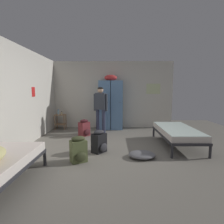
{
  "coord_description": "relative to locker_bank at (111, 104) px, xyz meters",
  "views": [
    {
      "loc": [
        0.04,
        -4.21,
        1.51
      ],
      "look_at": [
        0.0,
        0.29,
        0.95
      ],
      "focal_mm": 28.72,
      "sensor_mm": 36.0,
      "label": 1
    }
  ],
  "objects": [
    {
      "name": "person_traveler",
      "position": [
        -0.34,
        -0.67,
        -0.0
      ],
      "size": [
        0.49,
        0.29,
        1.6
      ],
      "color": "#2D334C",
      "rests_on": "ground_plane"
    },
    {
      "name": "shelf_unit",
      "position": [
        -1.93,
        -0.08,
        -0.62
      ],
      "size": [
        0.38,
        0.3,
        0.57
      ],
      "color": "#99704C",
      "rests_on": "ground_plane"
    },
    {
      "name": "locker_bank",
      "position": [
        0.0,
        0.0,
        0.0
      ],
      "size": [
        0.9,
        0.55,
        2.07
      ],
      "color": "#5B84B2",
      "rests_on": "ground_plane"
    },
    {
      "name": "backpack_olive",
      "position": [
        -0.62,
        -3.24,
        -0.71
      ],
      "size": [
        0.4,
        0.41,
        0.55
      ],
      "color": "#566038",
      "rests_on": "ground_plane"
    },
    {
      "name": "water_bottle",
      "position": [
        -2.01,
        -0.06,
        -0.31
      ],
      "size": [
        0.07,
        0.07,
        0.2
      ],
      "color": "#B2DBEA",
      "rests_on": "shelf_unit"
    },
    {
      "name": "room_backdrop",
      "position": [
        -1.22,
        -1.32,
        0.34
      ],
      "size": [
        4.74,
        5.91,
        2.62
      ],
      "color": "beige",
      "rests_on": "ground_plane"
    },
    {
      "name": "ground_plane",
      "position": [
        0.07,
        -2.65,
        -0.97
      ],
      "size": [
        9.37,
        9.37,
        0.0
      ],
      "primitive_type": "plane",
      "color": "slate"
    },
    {
      "name": "bed_right",
      "position": [
        1.83,
        -2.1,
        -0.59
      ],
      "size": [
        0.9,
        1.9,
        0.49
      ],
      "color": "#28282D",
      "rests_on": "ground_plane"
    },
    {
      "name": "lotion_bottle",
      "position": [
        -1.86,
        -0.12,
        -0.34
      ],
      "size": [
        0.05,
        0.05,
        0.13
      ],
      "color": "beige",
      "rests_on": "shelf_unit"
    },
    {
      "name": "clothes_pile_grey",
      "position": [
        0.75,
        -2.99,
        -0.9
      ],
      "size": [
        0.6,
        0.51,
        0.13
      ],
      "color": "slate",
      "rests_on": "ground_plane"
    },
    {
      "name": "backpack_black",
      "position": [
        -0.23,
        -2.65,
        -0.71
      ],
      "size": [
        0.42,
        0.41,
        0.55
      ],
      "color": "black",
      "rests_on": "ground_plane"
    },
    {
      "name": "backpack_maroon",
      "position": [
        -0.85,
        -1.1,
        -0.71
      ],
      "size": [
        0.42,
        0.41,
        0.55
      ],
      "color": "maroon",
      "rests_on": "ground_plane"
    }
  ]
}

